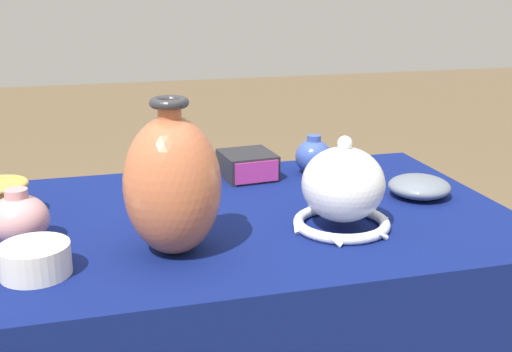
{
  "coord_description": "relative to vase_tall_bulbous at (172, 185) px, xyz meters",
  "views": [
    {
      "loc": [
        -0.3,
        -1.29,
        1.25
      ],
      "look_at": [
        0.02,
        -0.11,
        0.88
      ],
      "focal_mm": 45.0,
      "sensor_mm": 36.0,
      "label": 1
    }
  ],
  "objects": [
    {
      "name": "cup_wide_ochre",
      "position": [
        -0.34,
        0.29,
        -0.09
      ],
      "size": [
        0.12,
        0.12,
        0.08
      ],
      "color": "gold",
      "rests_on": "display_table"
    },
    {
      "name": "display_table",
      "position": [
        0.16,
        0.15,
        -0.21
      ],
      "size": [
        1.21,
        0.77,
        0.76
      ],
      "color": "olive",
      "rests_on": "ground_plane"
    },
    {
      "name": "vase_dome_bell",
      "position": [
        0.35,
        0.03,
        -0.05
      ],
      "size": [
        0.21,
        0.2,
        0.2
      ],
      "color": "white",
      "rests_on": "display_table"
    },
    {
      "name": "vase_tall_bulbous",
      "position": [
        0.0,
        0.0,
        0.0
      ],
      "size": [
        0.18,
        0.18,
        0.3
      ],
      "color": "#BC6642",
      "rests_on": "display_table"
    },
    {
      "name": "pot_squat_ivory",
      "position": [
        -0.25,
        -0.04,
        -0.11
      ],
      "size": [
        0.12,
        0.12,
        0.06
      ],
      "primitive_type": "cylinder",
      "color": "white",
      "rests_on": "display_table"
    },
    {
      "name": "bowl_shallow_slate",
      "position": [
        0.61,
        0.17,
        -0.11
      ],
      "size": [
        0.15,
        0.15,
        0.05
      ],
      "primitive_type": "ellipsoid",
      "color": "slate",
      "rests_on": "display_table"
    },
    {
      "name": "jar_round_cobalt",
      "position": [
        0.43,
        0.42,
        -0.09
      ],
      "size": [
        0.1,
        0.1,
        0.1
      ],
      "color": "#3851A8",
      "rests_on": "display_table"
    },
    {
      "name": "mosaic_tile_box",
      "position": [
        0.25,
        0.43,
        -0.1
      ],
      "size": [
        0.14,
        0.15,
        0.07
      ],
      "rotation": [
        0.0,
        0.0,
        0.09
      ],
      "color": "#232328",
      "rests_on": "display_table"
    },
    {
      "name": "jar_round_rose",
      "position": [
        -0.28,
        0.12,
        -0.08
      ],
      "size": [
        0.12,
        0.12,
        0.11
      ],
      "color": "#D19399",
      "rests_on": "display_table"
    }
  ]
}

